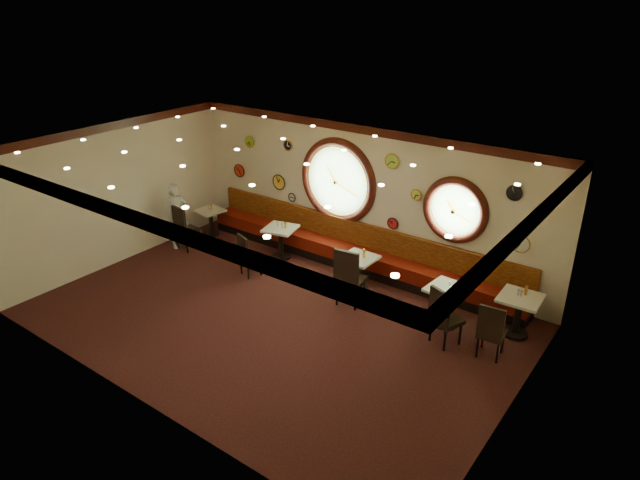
{
  "coord_description": "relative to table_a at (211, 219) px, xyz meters",
  "views": [
    {
      "loc": [
        6.23,
        -7.01,
        5.86
      ],
      "look_at": [
        0.5,
        0.8,
        1.5
      ],
      "focal_mm": 32.0,
      "sensor_mm": 36.0,
      "label": 1
    }
  ],
  "objects": [
    {
      "name": "banquette_back",
      "position": [
        3.9,
        0.81,
        0.33
      ],
      "size": [
        8.0,
        0.1,
        0.55
      ],
      "primitive_type": "cube",
      "color": "#5C0E07",
      "rests_on": "wall_back"
    },
    {
      "name": "wall_clock_0",
      "position": [
        1.9,
        0.83,
        2.03
      ],
      "size": [
        0.24,
        0.03,
        0.24
      ],
      "primitive_type": "cylinder",
      "rotation": [
        1.57,
        0.0,
        0.0
      ],
      "color": "black",
      "rests_on": "wall_back"
    },
    {
      "name": "molding_back",
      "position": [
        3.9,
        0.82,
        2.69
      ],
      "size": [
        9.0,
        0.1,
        0.18
      ],
      "primitive_type": "cube",
      "color": "#38100A",
      "rests_on": "wall_back"
    },
    {
      "name": "chair_d",
      "position": [
        6.83,
        -1.02,
        0.22
      ],
      "size": [
        0.61,
        0.61,
        0.69
      ],
      "rotation": [
        0.0,
        0.0,
        -0.38
      ],
      "color": "black",
      "rests_on": "floor"
    },
    {
      "name": "banquette_seat",
      "position": [
        3.9,
        0.59,
        -0.07
      ],
      "size": [
        8.0,
        0.55,
        0.3
      ],
      "primitive_type": "cube",
      "color": "#5C1007",
      "rests_on": "banquette_base"
    },
    {
      "name": "condiment_d_pepper",
      "position": [
        6.69,
        -0.46,
        0.4
      ],
      "size": [
        0.03,
        0.03,
        0.09
      ],
      "primitive_type": "cylinder",
      "color": "silver",
      "rests_on": "table_d"
    },
    {
      "name": "table_d",
      "position": [
        6.62,
        -0.38,
        0.07
      ],
      "size": [
        0.77,
        0.77,
        0.78
      ],
      "color": "black",
      "rests_on": "floor"
    },
    {
      "name": "chair_a",
      "position": [
        0.16,
        -1.01,
        0.21
      ],
      "size": [
        0.51,
        0.51,
        0.69
      ],
      "rotation": [
        0.0,
        0.0,
        -0.1
      ],
      "color": "black",
      "rests_on": "floor"
    },
    {
      "name": "wall_clock_4",
      "position": [
        2.0,
        0.83,
        0.78
      ],
      "size": [
        0.2,
        0.03,
        0.2
      ],
      "primitive_type": "cylinder",
      "rotation": [
        1.57,
        0.0,
        0.0
      ],
      "color": "silver",
      "rests_on": "wall_back"
    },
    {
      "name": "wall_clock_8",
      "position": [
        1.6,
        0.83,
        1.08
      ],
      "size": [
        0.36,
        0.03,
        0.36
      ],
      "primitive_type": "cylinder",
      "rotation": [
        1.57,
        0.0,
        0.0
      ],
      "color": "yellow",
      "rests_on": "wall_back"
    },
    {
      "name": "floor",
      "position": [
        3.9,
        -2.13,
        -0.42
      ],
      "size": [
        9.0,
        6.0,
        0.0
      ],
      "primitive_type": "cube",
      "color": "black",
      "rests_on": "ground"
    },
    {
      "name": "condiment_c_bottle",
      "position": [
        4.66,
        -0.17,
        0.42
      ],
      "size": [
        0.06,
        0.06,
        0.18
      ],
      "primitive_type": "cylinder",
      "color": "gold",
      "rests_on": "table_c"
    },
    {
      "name": "wall_back",
      "position": [
        3.9,
        0.87,
        1.18
      ],
      "size": [
        9.0,
        0.02,
        3.2
      ],
      "primitive_type": "cube",
      "color": "beige",
      "rests_on": "floor"
    },
    {
      "name": "chair_b",
      "position": [
        2.27,
        -1.11,
        0.13
      ],
      "size": [
        0.51,
        0.51,
        0.6
      ],
      "rotation": [
        0.0,
        0.0,
        -0.33
      ],
      "color": "black",
      "rests_on": "floor"
    },
    {
      "name": "table_b",
      "position": [
        2.3,
        0.01,
        0.06
      ],
      "size": [
        0.84,
        0.84,
        0.76
      ],
      "color": "black",
      "rests_on": "floor"
    },
    {
      "name": "porthole_right_ring",
      "position": [
        6.1,
        0.82,
        1.38
      ],
      "size": [
        1.09,
        0.03,
        1.09
      ],
      "primitive_type": "torus",
      "rotation": [
        1.57,
        0.0,
        0.0
      ],
      "color": "gold",
      "rests_on": "wall_back"
    },
    {
      "name": "porthole_right_glass",
      "position": [
        6.1,
        0.87,
        1.38
      ],
      "size": [
        1.1,
        0.02,
        1.1
      ],
      "primitive_type": "cylinder",
      "rotation": [
        1.57,
        0.0,
        0.0
      ],
      "color": "#97CE7B",
      "rests_on": "wall_back"
    },
    {
      "name": "porthole_left_frame",
      "position": [
        3.3,
        0.85,
        1.43
      ],
      "size": [
        1.98,
        0.18,
        1.98
      ],
      "primitive_type": "torus",
      "rotation": [
        1.57,
        0.0,
        0.0
      ],
      "color": "#38100A",
      "rests_on": "wall_back"
    },
    {
      "name": "condiment_b_salt",
      "position": [
        2.2,
        0.03,
        0.39
      ],
      "size": [
        0.04,
        0.04,
        0.11
      ],
      "primitive_type": "cylinder",
      "color": "silver",
      "rests_on": "table_b"
    },
    {
      "name": "porthole_left_glass",
      "position": [
        3.3,
        0.87,
        1.43
      ],
      "size": [
        1.66,
        0.02,
        1.66
      ],
      "primitive_type": "cylinder",
      "rotation": [
        1.57,
        0.0,
        0.0
      ],
      "color": "#97CE7B",
      "rests_on": "wall_back"
    },
    {
      "name": "wall_clock_5",
      "position": [
        5.25,
        0.83,
        1.53
      ],
      "size": [
        0.22,
        0.03,
        0.22
      ],
      "primitive_type": "cylinder",
      "rotation": [
        1.57,
        0.0,
        0.0
      ],
      "color": "#C9D747",
      "rests_on": "wall_back"
    },
    {
      "name": "wall_clock_9",
      "position": [
        0.3,
        0.83,
        1.13
      ],
      "size": [
        0.32,
        0.03,
        0.32
      ],
      "primitive_type": "cylinder",
      "rotation": [
        1.57,
        0.0,
        0.0
      ],
      "color": "red",
      "rests_on": "wall_back"
    },
    {
      "name": "condiment_b_bottle",
      "position": [
        2.41,
        0.06,
        0.42
      ],
      "size": [
        0.05,
        0.05,
        0.16
      ],
      "primitive_type": "cylinder",
      "color": "gold",
      "rests_on": "table_b"
    },
    {
      "name": "table_a",
      "position": [
        0.0,
        0.0,
        0.0
      ],
      "size": [
        0.68,
        0.68,
        0.67
      ],
      "color": "black",
      "rests_on": "floor"
    },
    {
      "name": "chair_c",
      "position": [
        4.76,
        -0.87,
        0.28
      ],
      "size": [
        0.58,
        0.58,
        0.77
      ],
      "rotation": [
        0.0,
        0.0,
        0.12
      ],
      "color": "black",
      "rests_on": "floor"
    },
    {
      "name": "wall_right",
      "position": [
        8.4,
        -2.13,
        1.18
      ],
      "size": [
        0.02,
        6.0,
        3.2
      ],
      "primitive_type": "cube",
      "color": "beige",
      "rests_on": "floor"
    },
    {
      "name": "condiment_a_salt",
      "position": [
        -0.08,
        0.04,
        0.3
      ],
      "size": [
        0.03,
        0.03,
        0.1
      ],
      "primitive_type": "cylinder",
      "color": "silver",
      "rests_on": "table_a"
    },
    {
      "name": "condiment_d_salt",
      "position": [
        6.6,
        -0.29,
        0.4
      ],
      "size": [
        0.03,
        0.03,
        0.09
      ],
      "primitive_type": "cylinder",
      "color": "silver",
      "rests_on": "table_d"
    },
    {
      "name": "wall_left",
      "position": [
        -0.6,
        -2.13,
        1.18
      ],
      "size": [
        0.02,
        6.0,
        3.2
      ],
      "primitive_type": "cube",
      "color": "beige",
      "rests_on": "floor"
    },
    {
      "name": "condiment_a_bottle",
      "position": [
        0.04,
        0.02,
        0.32
      ],
      "size": [
        0.05,
        0.05,
        0.15
      ],
      "primitive_type": "cylinder",
      "color": "gold",
      "rests_on": "table_a"
    },
    {
      "name": "condiment_e_salt",
      "position": [
        7.74,
        0.09,
        0.42
      ],
      "size": [
        0.04,
        0.04,
        0.11
      ],
      "primitive_type": "cylinder",
      "color": "silver",
      "rests_on": "table_e"
    },
    {
      "name": "porthole_right_frame",
      "position": [
        6.1,
        0.85,
        1.38
      ],
      "size": [
        1.38,
        0.18,
        1.38
      ],
      "primitive_type": "torus",
      "rotation": [
        1.57,
        0.0,
        0.0
      ],
      "color": "#38100A",
      "rests_on": "wall_back"
    },
    {
      "name": "table_c",
      "position": [
        4.57,
        -0.21,
        0.05
      ],
      "size": [
        0.69,
        0.69,
        0.76
      ],
      "color": "black",
      "rests_on": "floor"
    },
    {
      "name": "molding_right",
      "position": [
        8.35,
        -2.13,
        2.69
      ],
      "size": [
        0.1,
        6.0,
        0.18
      ],
      "primitive_type": "cube",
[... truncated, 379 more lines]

